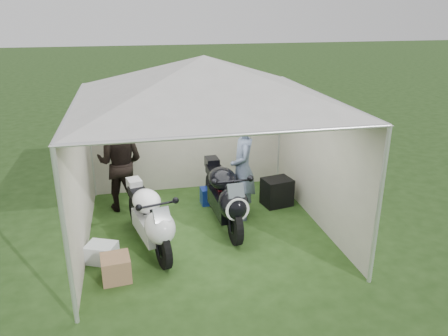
{
  "coord_description": "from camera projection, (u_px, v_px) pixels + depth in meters",
  "views": [
    {
      "loc": [
        -1.16,
        -6.72,
        3.69
      ],
      "look_at": [
        0.39,
        0.35,
        1.01
      ],
      "focal_mm": 35.0,
      "sensor_mm": 36.0,
      "label": 1
    }
  ],
  "objects": [
    {
      "name": "motorcycle_black",
      "position": [
        225.0,
        195.0,
        7.62
      ],
      "size": [
        0.54,
        2.18,
        1.07
      ],
      "rotation": [
        0.0,
        0.0,
        0.05
      ],
      "color": "black",
      "rests_on": "ground"
    },
    {
      "name": "person_dark_jacket",
      "position": [
        120.0,
        163.0,
        8.2
      ],
      "size": [
        1.09,
        0.96,
        1.87
      ],
      "primitive_type": "imported",
      "rotation": [
        0.0,
        0.0,
        2.81
      ],
      "color": "black",
      "rests_on": "ground"
    },
    {
      "name": "crate_0",
      "position": [
        102.0,
        253.0,
        6.69
      ],
      "size": [
        0.54,
        0.49,
        0.29
      ],
      "primitive_type": "cube",
      "rotation": [
        0.0,
        0.0,
        -0.41
      ],
      "color": "silver",
      "rests_on": "ground"
    },
    {
      "name": "person_blue_jacket",
      "position": [
        243.0,
        169.0,
        7.85
      ],
      "size": [
        0.57,
        0.76,
        1.89
      ],
      "primitive_type": "imported",
      "rotation": [
        0.0,
        0.0,
        -1.75
      ],
      "color": "slate",
      "rests_on": "ground"
    },
    {
      "name": "ground",
      "position": [
        207.0,
        230.0,
        7.67
      ],
      "size": [
        80.0,
        80.0,
        0.0
      ],
      "primitive_type": "plane",
      "color": "#213E14",
      "rests_on": "ground"
    },
    {
      "name": "motorcycle_white",
      "position": [
        150.0,
        218.0,
        6.9
      ],
      "size": [
        0.76,
        1.98,
        0.99
      ],
      "rotation": [
        0.0,
        0.0,
        0.24
      ],
      "color": "black",
      "rests_on": "ground"
    },
    {
      "name": "canopy_tent",
      "position": [
        204.0,
        83.0,
        6.81
      ],
      "size": [
        5.66,
        5.66,
        3.0
      ],
      "color": "silver",
      "rests_on": "ground"
    },
    {
      "name": "crate_1",
      "position": [
        116.0,
        268.0,
        6.24
      ],
      "size": [
        0.44,
        0.44,
        0.36
      ],
      "primitive_type": "cube",
      "rotation": [
        0.0,
        0.0,
        0.1
      ],
      "color": "#8F6849",
      "rests_on": "ground"
    },
    {
      "name": "equipment_box",
      "position": [
        277.0,
        192.0,
        8.58
      ],
      "size": [
        0.61,
        0.53,
        0.54
      ],
      "primitive_type": "cube",
      "rotation": [
        0.0,
        0.0,
        0.19
      ],
      "color": "black",
      "rests_on": "ground"
    },
    {
      "name": "paddock_stand",
      "position": [
        212.0,
        196.0,
        8.67
      ],
      "size": [
        0.46,
        0.3,
        0.33
      ],
      "primitive_type": "cube",
      "rotation": [
        0.0,
        0.0,
        0.05
      ],
      "color": "blue",
      "rests_on": "ground"
    }
  ]
}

